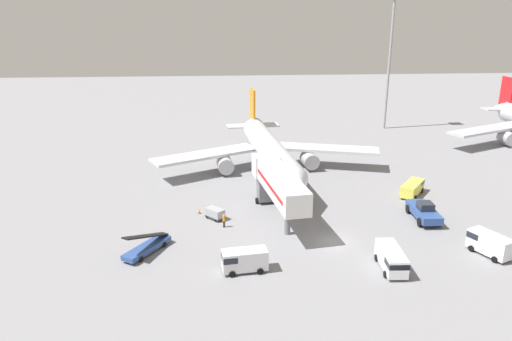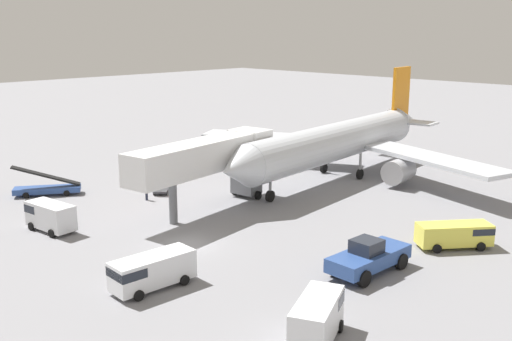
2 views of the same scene
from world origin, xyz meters
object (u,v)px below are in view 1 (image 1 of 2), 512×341
object	(u,v)px
service_van_outer_left	(392,259)
apron_light_mast	(392,36)
jet_bridge	(277,182)
service_van_far_left	(413,188)
safety_cone_alpha	(199,211)
baggage_cart_outer_right	(215,213)
belt_loader_truck	(147,246)
service_van_mid_center	(243,260)
service_van_rear_right	(489,243)
pushback_tug	(424,211)
airplane_at_gate	(268,149)
ground_crew_worker_foreground	(224,220)

from	to	relation	value
service_van_outer_left	apron_light_mast	xyz separation A→B (m)	(19.65, 60.94, 18.66)
jet_bridge	service_van_far_left	world-z (taller)	jet_bridge
service_van_far_left	safety_cone_alpha	xyz separation A→B (m)	(-30.06, -4.46, -0.79)
service_van_outer_left	baggage_cart_outer_right	distance (m)	22.66
apron_light_mast	belt_loader_truck	bearing A→B (deg)	-128.94
jet_bridge	baggage_cart_outer_right	bearing A→B (deg)	178.50
service_van_mid_center	service_van_outer_left	distance (m)	14.95
service_van_far_left	apron_light_mast	bearing A→B (deg)	76.89
jet_bridge	service_van_rear_right	xyz separation A→B (m)	(21.50, -11.41, -3.46)
jet_bridge	pushback_tug	bearing A→B (deg)	-6.36
service_van_rear_right	service_van_outer_left	distance (m)	11.71
airplane_at_gate	service_van_far_left	distance (m)	22.85
service_van_mid_center	safety_cone_alpha	distance (m)	15.89
service_van_rear_right	service_van_mid_center	distance (m)	26.45
jet_bridge	service_van_rear_right	bearing A→B (deg)	-27.96
pushback_tug	service_van_far_left	bearing A→B (deg)	77.25
airplane_at_gate	belt_loader_truck	xyz separation A→B (m)	(-15.81, -26.33, -3.20)
service_van_far_left	service_van_outer_left	size ratio (longest dim) A/B	0.99
pushback_tug	service_van_far_left	distance (m)	8.77
service_van_outer_left	safety_cone_alpha	bearing A→B (deg)	141.45
belt_loader_truck	service_van_mid_center	distance (m)	11.27
safety_cone_alpha	service_van_mid_center	bearing A→B (deg)	-71.83
baggage_cart_outer_right	service_van_outer_left	bearing A→B (deg)	-38.14
service_van_far_left	safety_cone_alpha	size ratio (longest dim) A/B	9.35
service_van_rear_right	service_van_outer_left	world-z (taller)	service_van_rear_right
airplane_at_gate	service_van_outer_left	world-z (taller)	airplane_at_gate
baggage_cart_outer_right	apron_light_mast	distance (m)	63.04
jet_bridge	pushback_tug	size ratio (longest dim) A/B	2.56
service_van_outer_left	ground_crew_worker_foreground	distance (m)	20.23
belt_loader_truck	ground_crew_worker_foreground	xyz separation A→B (m)	(8.40, 5.85, 0.14)
service_van_mid_center	ground_crew_worker_foreground	size ratio (longest dim) A/B	2.80
baggage_cart_outer_right	airplane_at_gate	bearing A→B (deg)	64.55
airplane_at_gate	service_van_outer_left	distance (m)	33.32
service_van_outer_left	baggage_cart_outer_right	world-z (taller)	service_van_outer_left
pushback_tug	ground_crew_worker_foreground	xyz separation A→B (m)	(-24.97, -0.35, -0.22)
service_van_far_left	pushback_tug	bearing A→B (deg)	-102.75
jet_bridge	baggage_cart_outer_right	world-z (taller)	jet_bridge
pushback_tug	baggage_cart_outer_right	xyz separation A→B (m)	(-26.07, 2.24, -0.35)
pushback_tug	baggage_cart_outer_right	size ratio (longest dim) A/B	2.44
belt_loader_truck	service_van_rear_right	distance (m)	36.73
safety_cone_alpha	apron_light_mast	size ratio (longest dim) A/B	0.02
apron_light_mast	airplane_at_gate	bearing A→B (deg)	-134.89
belt_loader_truck	service_van_far_left	size ratio (longest dim) A/B	1.12
pushback_tug	belt_loader_truck	distance (m)	33.94
service_van_outer_left	ground_crew_worker_foreground	size ratio (longest dim) A/B	3.27
service_van_mid_center	service_van_outer_left	xyz separation A→B (m)	(14.93, -0.76, -0.09)
ground_crew_worker_foreground	service_van_rear_right	bearing A→B (deg)	-17.74
jet_bridge	service_van_far_left	distance (m)	21.56
airplane_at_gate	pushback_tug	xyz separation A→B (m)	(17.55, -20.13, -2.85)
service_van_rear_right	ground_crew_worker_foreground	world-z (taller)	service_van_rear_right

